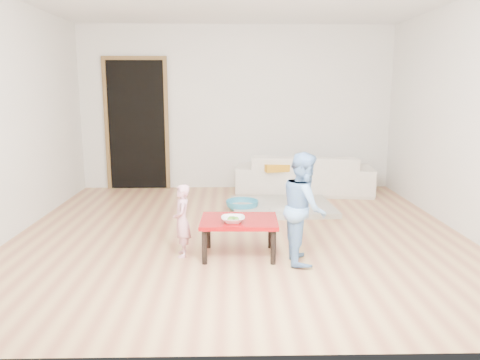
{
  "coord_description": "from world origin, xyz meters",
  "views": [
    {
      "loc": [
        -0.11,
        -5.11,
        1.61
      ],
      "look_at": [
        0.0,
        -0.2,
        0.65
      ],
      "focal_mm": 35.0,
      "sensor_mm": 36.0,
      "label": 1
    }
  ],
  "objects_px": {
    "sofa": "(304,174)",
    "basin": "(242,206)",
    "red_table": "(239,237)",
    "child_pink": "(182,221)",
    "child_blue": "(304,208)",
    "bowl": "(233,219)"
  },
  "relations": [
    {
      "from": "red_table",
      "to": "child_pink",
      "type": "distance_m",
      "value": 0.58
    },
    {
      "from": "sofa",
      "to": "basin",
      "type": "distance_m",
      "value": 1.48
    },
    {
      "from": "red_table",
      "to": "basin",
      "type": "height_order",
      "value": "red_table"
    },
    {
      "from": "sofa",
      "to": "child_blue",
      "type": "xyz_separation_m",
      "value": [
        -0.47,
        -2.95,
        0.22
      ]
    },
    {
      "from": "red_table",
      "to": "child_pink",
      "type": "height_order",
      "value": "child_pink"
    },
    {
      "from": "red_table",
      "to": "child_blue",
      "type": "bearing_deg",
      "value": -14.75
    },
    {
      "from": "red_table",
      "to": "basin",
      "type": "xyz_separation_m",
      "value": [
        0.08,
        1.72,
        -0.12
      ]
    },
    {
      "from": "child_pink",
      "to": "red_table",
      "type": "bearing_deg",
      "value": 81.93
    },
    {
      "from": "child_blue",
      "to": "basin",
      "type": "height_order",
      "value": "child_blue"
    },
    {
      "from": "sofa",
      "to": "child_pink",
      "type": "relative_size",
      "value": 2.94
    },
    {
      "from": "red_table",
      "to": "bowl",
      "type": "relative_size",
      "value": 3.3
    },
    {
      "from": "red_table",
      "to": "sofa",
      "type": "bearing_deg",
      "value": 68.99
    },
    {
      "from": "child_pink",
      "to": "child_blue",
      "type": "bearing_deg",
      "value": 74.66
    },
    {
      "from": "sofa",
      "to": "basin",
      "type": "xyz_separation_m",
      "value": [
        -1.0,
        -1.07,
        -0.24
      ]
    },
    {
      "from": "red_table",
      "to": "bowl",
      "type": "xyz_separation_m",
      "value": [
        -0.06,
        -0.11,
        0.21
      ]
    },
    {
      "from": "sofa",
      "to": "child_blue",
      "type": "distance_m",
      "value": 2.99
    },
    {
      "from": "child_pink",
      "to": "child_blue",
      "type": "height_order",
      "value": "child_blue"
    },
    {
      "from": "basin",
      "to": "child_blue",
      "type": "bearing_deg",
      "value": -74.38
    },
    {
      "from": "sofa",
      "to": "basin",
      "type": "height_order",
      "value": "sofa"
    },
    {
      "from": "sofa",
      "to": "bowl",
      "type": "xyz_separation_m",
      "value": [
        -1.13,
        -2.9,
        0.09
      ]
    },
    {
      "from": "sofa",
      "to": "child_pink",
      "type": "bearing_deg",
      "value": 66.77
    },
    {
      "from": "red_table",
      "to": "child_blue",
      "type": "xyz_separation_m",
      "value": [
        0.6,
        -0.16,
        0.34
      ]
    }
  ]
}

